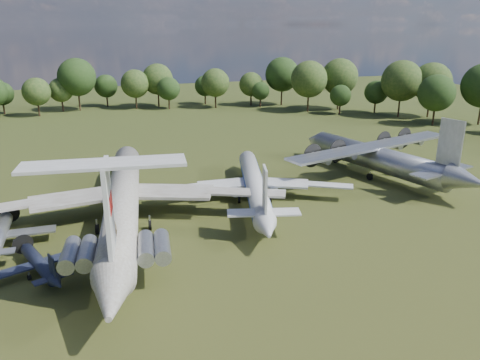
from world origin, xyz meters
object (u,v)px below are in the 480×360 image
object	(u,v)px
small_prop_west	(40,266)
il62_airliner	(123,205)
person_on_il62	(114,229)
tu104_jet	(254,188)
an12_transport	(376,161)

from	to	relation	value
small_prop_west	il62_airliner	bearing A→B (deg)	26.34
small_prop_west	person_on_il62	world-z (taller)	person_on_il62
tu104_jet	small_prop_west	distance (m)	31.98
small_prop_west	person_on_il62	distance (m)	10.62
tu104_jet	person_on_il62	distance (m)	28.56
person_on_il62	small_prop_west	bearing A→B (deg)	-50.73
il62_airliner	small_prop_west	size ratio (longest dim) A/B	4.21
an12_transport	small_prop_west	world-z (taller)	an12_transport
small_prop_west	tu104_jet	bearing A→B (deg)	3.94
person_on_il62	il62_airliner	bearing A→B (deg)	-114.88
il62_airliner	an12_transport	xyz separation A→B (m)	(43.60, 7.48, -0.14)
tu104_jet	small_prop_west	xyz separation A→B (m)	(-29.03, -13.39, -0.98)
person_on_il62	tu104_jet	bearing A→B (deg)	-156.70
il62_airliner	tu104_jet	bearing A→B (deg)	16.16
an12_transport	small_prop_west	xyz separation A→B (m)	(-53.26, -17.90, -1.65)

